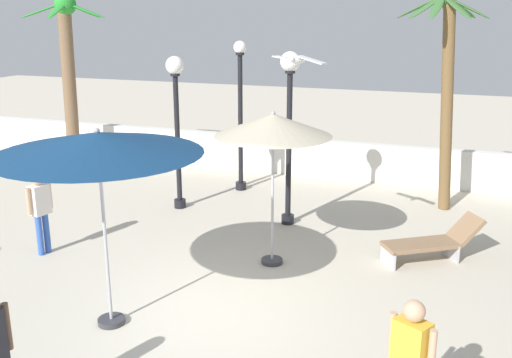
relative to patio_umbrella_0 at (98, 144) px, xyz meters
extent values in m
plane|color=beige|center=(1.04, 0.67, -2.78)|extent=(56.00, 56.00, 0.00)
cube|color=silver|center=(1.04, 9.07, -2.25)|extent=(25.20, 0.30, 1.06)
cylinder|color=#333338|center=(0.00, 0.00, -2.74)|extent=(0.41, 0.41, 0.08)
cylinder|color=#A5A5AD|center=(0.00, 0.00, -1.43)|extent=(0.05, 0.05, 2.69)
cone|color=navy|center=(0.00, 0.00, 0.02)|extent=(2.94, 2.94, 0.31)
sphere|color=#99999E|center=(0.00, 0.00, 0.19)|extent=(0.08, 0.08, 0.08)
cylinder|color=#333338|center=(1.60, 2.91, -2.74)|extent=(0.40, 0.40, 0.08)
cylinder|color=#A5A5AD|center=(1.60, 2.91, -1.54)|extent=(0.05, 0.05, 2.49)
cone|color=#B7AD93|center=(1.60, 2.91, -0.14)|extent=(2.10, 2.10, 0.39)
sphere|color=#99999E|center=(1.60, 2.91, 0.06)|extent=(0.08, 0.08, 0.08)
cylinder|color=brown|center=(4.37, 7.29, -0.35)|extent=(0.56, 0.27, 4.87)
ellipsoid|color=#376630|center=(4.61, 7.26, 1.86)|extent=(0.99, 0.27, 0.52)
ellipsoid|color=#376630|center=(4.46, 7.66, 1.86)|extent=(0.83, 0.83, 0.52)
ellipsoid|color=#376630|center=(4.17, 7.81, 1.86)|extent=(0.35, 0.99, 0.52)
ellipsoid|color=#376630|center=(3.70, 7.65, 1.86)|extent=(0.85, 0.81, 0.52)
ellipsoid|color=#376630|center=(3.57, 7.37, 1.86)|extent=(0.99, 0.35, 0.52)
ellipsoid|color=#376630|center=(3.75, 6.88, 1.86)|extent=(0.77, 0.88, 0.52)
ellipsoid|color=#376630|center=(4.00, 6.77, 1.86)|extent=(0.36, 0.99, 0.52)
ellipsoid|color=#376630|center=(4.41, 6.88, 1.86)|extent=(0.76, 0.89, 0.52)
cylinder|color=brown|center=(-6.27, 7.68, -0.40)|extent=(0.49, 0.39, 4.76)
sphere|color=#278D2E|center=(-6.17, 7.68, 1.97)|extent=(0.62, 0.62, 0.62)
ellipsoid|color=#278D2E|center=(-5.53, 7.72, 1.81)|extent=(1.24, 0.27, 0.47)
ellipsoid|color=#278D2E|center=(-6.01, 8.30, 1.81)|extent=(0.51, 1.24, 0.47)
ellipsoid|color=#278D2E|center=(-6.74, 7.97, 1.81)|extent=(1.18, 0.74, 0.47)
ellipsoid|color=#278D2E|center=(-6.72, 7.37, 1.81)|extent=(1.17, 0.78, 0.47)
ellipsoid|color=#278D2E|center=(-6.00, 7.06, 1.81)|extent=(0.52, 1.24, 0.47)
cylinder|color=black|center=(-1.49, 5.23, -2.68)|extent=(0.28, 0.28, 0.20)
cylinder|color=black|center=(-1.49, 5.23, -1.19)|extent=(0.12, 0.12, 3.18)
cylinder|color=black|center=(-1.49, 5.23, 0.40)|extent=(0.22, 0.22, 0.06)
sphere|color=white|center=(-1.49, 5.23, 0.61)|extent=(0.42, 0.42, 0.42)
cylinder|color=black|center=(1.27, 5.05, -2.68)|extent=(0.28, 0.28, 0.20)
cylinder|color=black|center=(1.27, 5.05, -1.11)|extent=(0.12, 0.12, 3.35)
cylinder|color=black|center=(1.27, 5.05, 0.57)|extent=(0.22, 0.22, 0.06)
sphere|color=white|center=(1.27, 5.05, 0.78)|extent=(0.42, 0.42, 0.42)
cylinder|color=black|center=(-0.64, 7.11, -2.68)|extent=(0.28, 0.28, 0.20)
cylinder|color=black|center=(-0.64, 7.11, -1.01)|extent=(0.12, 0.12, 3.54)
cylinder|color=black|center=(-0.64, 7.11, 0.76)|extent=(0.22, 0.22, 0.06)
sphere|color=white|center=(-0.64, 7.11, 0.92)|extent=(0.32, 0.32, 0.32)
cube|color=#B7B7BC|center=(3.67, 3.53, -2.60)|extent=(0.34, 0.48, 0.35)
cube|color=#B7B7BC|center=(4.75, 4.25, -2.60)|extent=(0.34, 0.48, 0.35)
cube|color=#8C6B4C|center=(4.21, 3.89, -2.43)|extent=(1.47, 1.23, 0.08)
cube|color=#8C6B4C|center=(4.98, 4.41, -2.20)|extent=(0.74, 0.74, 0.51)
cube|color=gold|center=(4.44, -1.08, -1.61)|extent=(0.43, 0.38, 0.61)
sphere|color=tan|center=(4.44, -1.08, -1.19)|extent=(0.23, 0.23, 0.23)
cylinder|color=tan|center=(4.65, -1.20, -1.58)|extent=(0.08, 0.08, 0.55)
cylinder|color=tan|center=(4.22, -0.97, -1.58)|extent=(0.08, 0.08, 0.55)
cylinder|color=brown|center=(0.21, -2.23, -1.56)|extent=(0.08, 0.08, 0.56)
cylinder|color=#3359B2|center=(-2.70, 1.92, -2.37)|extent=(0.12, 0.12, 0.82)
cylinder|color=#3359B2|center=(-2.74, 1.77, -2.37)|extent=(0.12, 0.12, 0.82)
cube|color=silver|center=(-2.72, 1.85, -1.68)|extent=(0.31, 0.40, 0.58)
sphere|color=tan|center=(-2.72, 1.85, -1.28)|extent=(0.22, 0.22, 0.22)
cylinder|color=tan|center=(-2.67, 2.08, -1.65)|extent=(0.08, 0.08, 0.52)
cylinder|color=tan|center=(-2.77, 1.61, -1.65)|extent=(0.08, 0.08, 0.52)
ellipsoid|color=white|center=(2.09, 2.75, 1.00)|extent=(0.25, 0.34, 0.12)
sphere|color=white|center=(2.01, 2.60, 1.03)|extent=(0.10, 0.10, 0.10)
cube|color=silver|center=(2.34, 2.62, 1.02)|extent=(0.56, 0.38, 0.12)
cube|color=silver|center=(1.84, 2.88, 1.02)|extent=(0.57, 0.39, 0.05)
camera|label=1|loc=(4.70, -6.64, 1.75)|focal=40.68mm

